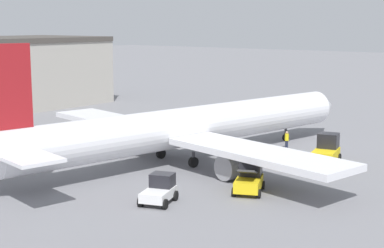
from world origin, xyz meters
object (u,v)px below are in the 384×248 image
belt_loader_truck (249,178)px  pushback_tug (326,150)px  baggage_tug (160,190)px  airplane (183,128)px  ground_crew_worker (287,140)px

belt_loader_truck → pushback_tug: size_ratio=0.99×
belt_loader_truck → pushback_tug: pushback_tug is taller
baggage_tug → pushback_tug: (17.32, -4.06, 0.30)m
belt_loader_truck → pushback_tug: 11.40m
pushback_tug → airplane: bearing=110.4°
airplane → ground_crew_worker: (10.21, -4.66, -2.06)m
airplane → belt_loader_truck: (-4.46, -9.72, -1.96)m
baggage_tug → pushback_tug: 17.79m
ground_crew_worker → baggage_tug: baggage_tug is taller
airplane → ground_crew_worker: size_ratio=24.10×
ground_crew_worker → pushback_tug: pushback_tug is taller
airplane → belt_loader_truck: size_ratio=11.46×
airplane → pushback_tug: 12.59m
baggage_tug → pushback_tug: bearing=-32.9°
airplane → baggage_tug: airplane is taller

